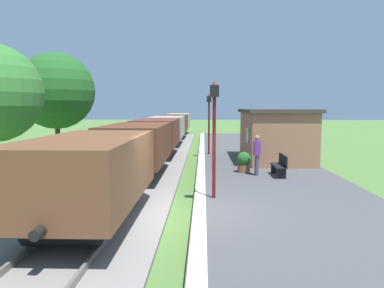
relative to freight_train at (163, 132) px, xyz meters
The scene contains 14 objects.
ground_plane 15.92m from the freight_train, 81.29° to the right, with size 160.00×160.00×0.00m, color #517A38.
platform_slab 16.69m from the freight_train, 70.34° to the right, with size 6.00×60.00×0.25m, color #4C4C4F.
platform_edge_stripe 15.96m from the freight_train, 79.87° to the right, with size 0.36×60.00×0.01m, color silver.
track_ballast 15.73m from the freight_train, 90.00° to the right, with size 3.80×60.00×0.12m, color gray.
rail_near 15.73m from the freight_train, 87.37° to the right, with size 0.07×60.00×0.14m, color slate.
rail_far 15.73m from the freight_train, 92.63° to the right, with size 0.07×60.00×0.14m, color slate.
freight_train is the anchor object (origin of this frame).
station_hut 8.97m from the freight_train, 40.72° to the right, with size 3.50×5.80×2.78m.
bench_near_hut 12.15m from the freight_train, 59.67° to the right, with size 0.42×1.50×0.91m.
person_waiting 11.53m from the freight_train, 63.34° to the right, with size 0.25×0.39×1.71m.
potted_planter 10.73m from the freight_train, 63.98° to the right, with size 0.64×0.64×0.92m.
lamp_post_near 14.64m from the freight_train, 77.16° to the right, with size 0.28×0.28×3.70m.
lamp_post_far 4.96m from the freight_train, 47.05° to the right, with size 0.28×0.28×3.70m.
tree_trackside_far 7.87m from the freight_train, 139.00° to the right, with size 4.38×4.38×6.26m.
Camera 1 is at (0.50, -9.78, 3.13)m, focal length 33.59 mm.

